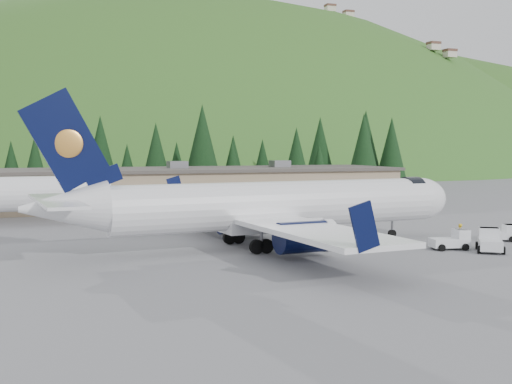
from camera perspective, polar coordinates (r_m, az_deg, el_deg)
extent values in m
plane|color=slate|center=(52.04, 2.22, -4.83)|extent=(600.00, 600.00, 0.00)
cylinder|color=white|center=(51.63, 2.23, -1.12)|extent=(28.10, 6.17, 3.74)
ellipsoid|color=white|center=(59.22, 14.36, -0.58)|extent=(5.18, 4.16, 3.74)
cylinder|color=black|center=(58.57, 13.61, -0.18)|extent=(1.66, 3.20, 3.09)
cone|color=white|center=(46.51, -16.73, -1.36)|extent=(6.28, 4.25, 3.74)
cube|color=white|center=(51.36, 1.23, -2.91)|extent=(8.21, 3.87, 1.00)
cube|color=white|center=(50.87, 0.22, -2.32)|extent=(8.42, 34.20, 0.35)
cube|color=black|center=(65.98, -7.14, 0.23)|extent=(2.02, 0.33, 2.86)
cube|color=black|center=(35.30, 9.60, -3.06)|extent=(2.02, 0.33, 2.86)
cylinder|color=black|center=(56.61, -1.32, -2.54)|extent=(4.37, 2.65, 2.29)
cylinder|color=white|center=(57.38, 0.42, -2.45)|extent=(0.81, 2.47, 2.43)
cube|color=white|center=(56.55, -1.32, -1.99)|extent=(2.20, 0.44, 0.90)
cylinder|color=black|center=(46.31, 4.35, -4.01)|extent=(4.37, 2.65, 2.29)
cylinder|color=white|center=(47.24, 6.37, -3.87)|extent=(0.81, 2.47, 2.43)
cube|color=white|center=(46.23, 4.36, -3.34)|extent=(2.20, 0.44, 0.90)
cube|color=black|center=(46.35, -16.60, 4.40)|extent=(6.16, 0.84, 7.31)
ellipsoid|color=gold|center=(46.58, -16.39, 4.15)|extent=(1.98, 0.35, 1.97)
ellipsoid|color=gold|center=(46.18, -16.32, 4.16)|extent=(1.98, 0.35, 1.97)
cube|color=black|center=(46.83, -13.40, 1.28)|extent=(2.76, 0.49, 1.97)
cube|color=white|center=(46.41, -17.35, -0.76)|extent=(3.67, 12.63, 0.22)
cylinder|color=slate|center=(57.65, 12.00, -3.16)|extent=(0.22, 0.22, 1.79)
cylinder|color=black|center=(57.71, 11.99, -3.67)|extent=(0.78, 0.34, 0.76)
cylinder|color=slate|center=(53.08, -1.98, -3.57)|extent=(0.26, 0.26, 1.99)
cylinder|color=black|center=(53.30, -1.58, -4.03)|extent=(1.12, 0.44, 1.10)
cylinder|color=black|center=(52.99, -2.37, -4.08)|extent=(1.12, 0.44, 1.10)
cylinder|color=slate|center=(48.21, 0.49, -4.34)|extent=(0.26, 0.26, 1.99)
cylinder|color=black|center=(48.45, 0.92, -4.84)|extent=(1.12, 0.44, 1.10)
cylinder|color=black|center=(48.11, 0.06, -4.90)|extent=(1.12, 0.44, 1.10)
cube|color=silver|center=(52.54, 16.80, -4.33)|extent=(3.13, 1.95, 0.68)
cube|color=silver|center=(52.90, 17.76, -3.65)|extent=(1.20, 1.51, 0.88)
cube|color=black|center=(52.85, 17.77, -3.24)|extent=(1.08, 1.40, 0.10)
cylinder|color=black|center=(53.70, 17.36, -4.45)|extent=(0.57, 0.31, 0.54)
cylinder|color=black|center=(52.33, 18.13, -4.68)|extent=(0.57, 0.31, 0.54)
cylinder|color=black|center=(52.86, 15.47, -4.54)|extent=(0.57, 0.31, 0.54)
cylinder|color=black|center=(51.47, 16.20, -4.78)|extent=(0.57, 0.31, 0.54)
cube|color=silver|center=(58.64, 20.76, -3.61)|extent=(2.96, 2.21, 0.62)
cube|color=silver|center=(58.86, 21.59, -3.08)|extent=(1.28, 1.48, 0.80)
cube|color=black|center=(58.82, 21.60, -2.74)|extent=(1.16, 1.36, 0.09)
cylinder|color=black|center=(59.62, 21.34, -3.74)|extent=(0.53, 0.36, 0.50)
cylinder|color=black|center=(58.30, 21.81, -3.92)|extent=(0.53, 0.36, 0.50)
cylinder|color=black|center=(59.06, 19.72, -3.77)|extent=(0.53, 0.36, 0.50)
cylinder|color=black|center=(57.72, 20.15, -3.95)|extent=(0.53, 0.36, 0.50)
cube|color=silver|center=(52.33, 20.09, -4.37)|extent=(3.18, 3.59, 0.76)
cube|color=silver|center=(53.31, 20.01, -3.51)|extent=(1.86, 1.75, 0.97)
cube|color=black|center=(53.25, 20.02, -3.05)|extent=(1.71, 1.60, 0.11)
cylinder|color=black|center=(53.37, 19.06, -4.50)|extent=(0.54, 0.63, 0.61)
cylinder|color=black|center=(53.51, 20.91, -4.52)|extent=(0.54, 0.63, 0.61)
cylinder|color=black|center=(51.24, 19.21, -4.85)|extent=(0.54, 0.63, 0.61)
cylinder|color=black|center=(51.39, 21.14, -4.87)|extent=(0.54, 0.63, 0.61)
cube|color=#907E59|center=(87.08, -10.20, 0.26)|extent=(70.00, 16.00, 4.80)
cube|color=#47423D|center=(86.95, -10.22, 1.93)|extent=(71.00, 17.00, 0.40)
cube|color=slate|center=(85.88, -16.83, 2.24)|extent=(2.50, 2.50, 1.00)
cube|color=slate|center=(87.88, -7.01, 2.41)|extent=(2.50, 2.50, 1.00)
cube|color=slate|center=(92.31, 2.13, 2.51)|extent=(2.50, 2.50, 1.00)
imported|color=gold|center=(55.01, 17.63, -3.61)|extent=(0.75, 0.75, 1.77)
cone|color=black|center=(104.42, -20.91, 2.18)|extent=(3.77, 3.77, 7.72)
cone|color=black|center=(103.31, -19.04, 2.45)|extent=(4.10, 4.10, 8.38)
cone|color=black|center=(111.64, -16.37, 4.16)|extent=(6.31, 6.31, 12.92)
cone|color=black|center=(111.03, -13.64, 3.70)|extent=(5.59, 5.59, 11.43)
cone|color=black|center=(107.68, -11.37, 2.28)|extent=(3.60, 3.60, 7.36)
cone|color=black|center=(104.26, -8.87, 3.32)|extent=(5.01, 5.01, 10.25)
cone|color=black|center=(113.24, -7.05, 2.52)|extent=(3.75, 3.75, 7.67)
cone|color=black|center=(105.62, -4.78, 4.31)|extent=(6.29, 6.29, 12.87)
cone|color=black|center=(107.23, -2.15, 2.51)|extent=(3.82, 3.82, 7.81)
cone|color=black|center=(117.73, -2.04, 2.96)|extent=(4.29, 4.29, 8.78)
cone|color=black|center=(116.05, 0.58, 2.73)|extent=(3.97, 3.97, 8.12)
cone|color=black|center=(113.65, 3.61, 3.28)|extent=(4.83, 4.83, 9.88)
cone|color=black|center=(116.12, 5.63, 2.47)|extent=(3.62, 3.62, 7.40)
cone|color=black|center=(125.36, 5.72, 3.95)|extent=(5.81, 5.81, 11.89)
cone|color=black|center=(120.70, 9.56, 4.03)|extent=(5.99, 5.99, 12.26)
cone|color=black|center=(128.26, 9.72, 4.26)|extent=(6.38, 6.38, 13.06)
cone|color=black|center=(125.37, 11.95, 3.85)|extent=(5.75, 5.75, 11.77)
ellipsoid|color=#335417|center=(271.14, -6.01, -16.08)|extent=(420.00, 300.00, 300.00)
ellipsoid|color=#335417|center=(351.46, 12.14, -11.43)|extent=(392.00, 280.00, 280.00)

